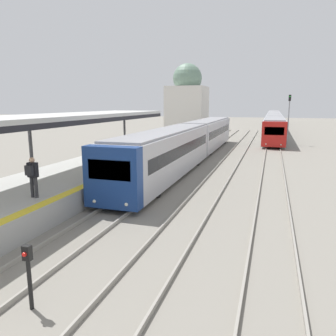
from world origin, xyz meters
TOP-DOWN VIEW (x-y plane):
  - platform_canopy at (-4.05, 11.26)m, footprint 4.00×25.46m
  - person_on_platform at (-2.60, 9.48)m, footprint 0.40×0.40m
  - train_near at (0.00, 26.24)m, footprint 2.59×30.29m
  - train_far at (6.75, 63.03)m, footprint 2.56×56.02m
  - signal_post_near at (1.31, 4.53)m, footprint 0.20×0.21m
  - signal_mast_far at (8.29, 40.19)m, footprint 0.28×0.29m
  - distant_domed_building at (-5.56, 46.23)m, footprint 5.44×5.44m

SIDE VIEW (x-z plane):
  - signal_post_near at x=1.31m, z-range 0.20..1.81m
  - train_far at x=6.75m, z-range 0.17..3.22m
  - train_near at x=0.00m, z-range 0.17..3.29m
  - person_on_platform at x=-2.60m, z-range 1.17..2.84m
  - signal_mast_far at x=8.29m, z-range 0.69..6.50m
  - platform_canopy at x=-4.05m, z-range 2.51..5.73m
  - distant_domed_building at x=-5.56m, z-range -0.41..10.08m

